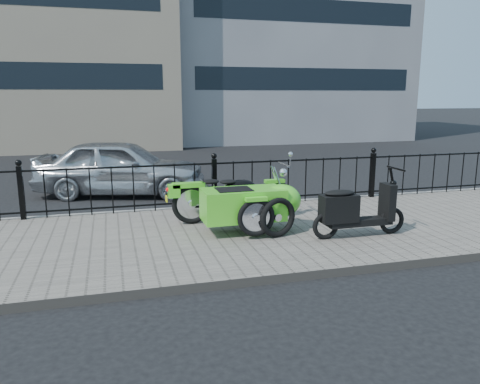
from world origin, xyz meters
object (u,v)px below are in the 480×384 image
object	(u,v)px
scooter	(354,211)
sedan_car	(121,167)
spare_tire	(278,218)
motorcycle_sidecar	(251,201)

from	to	relation	value
scooter	sedan_car	size ratio (longest dim) A/B	0.41
scooter	sedan_car	bearing A→B (deg)	125.37
sedan_car	spare_tire	bearing A→B (deg)	-138.44
spare_tire	sedan_car	world-z (taller)	sedan_car
spare_tire	scooter	bearing A→B (deg)	-14.04
spare_tire	sedan_car	bearing A→B (deg)	116.53
motorcycle_sidecar	spare_tire	bearing A→B (deg)	-62.32
spare_tire	sedan_car	size ratio (longest dim) A/B	0.17
scooter	sedan_car	distance (m)	5.85
scooter	spare_tire	world-z (taller)	scooter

